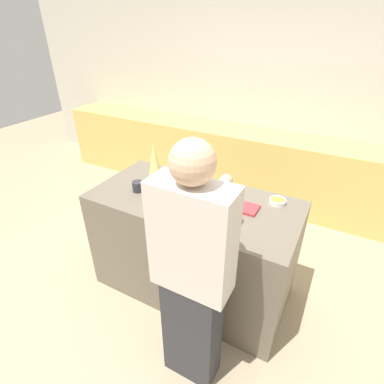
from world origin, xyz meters
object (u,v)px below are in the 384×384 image
at_px(gingerbread_house, 188,189).
at_px(mug, 138,186).
at_px(cookbook, 243,207).
at_px(person, 193,276).
at_px(candy_bowl_near_tray_right, 230,187).
at_px(candy_bowl_center_rear, 166,179).
at_px(baking_tray, 188,200).
at_px(candy_bowl_far_left, 278,201).
at_px(decorative_tree, 154,160).
at_px(candy_bowl_near_tray_left, 154,185).

relative_size(gingerbread_house, mug, 2.86).
distance_m(cookbook, person, 0.73).
bearing_deg(mug, candy_bowl_near_tray_right, 29.72).
xyz_separation_m(candy_bowl_center_rear, candy_bowl_near_tray_right, (0.54, 0.12, 0.00)).
distance_m(baking_tray, candy_bowl_far_left, 0.68).
distance_m(candy_bowl_near_tray_right, candy_bowl_far_left, 0.40).
bearing_deg(mug, baking_tray, 7.53).
distance_m(candy_bowl_near_tray_right, cookbook, 0.29).
bearing_deg(decorative_tree, candy_bowl_near_tray_left, -57.92).
bearing_deg(decorative_tree, candy_bowl_near_tray_right, 7.37).
bearing_deg(candy_bowl_near_tray_left, candy_bowl_center_rear, 75.64).
distance_m(gingerbread_house, candy_bowl_far_left, 0.69).
xyz_separation_m(gingerbread_house, candy_bowl_center_rear, (-0.32, 0.19, -0.08)).
xyz_separation_m(baking_tray, candy_bowl_near_tray_right, (0.22, 0.31, 0.02)).
relative_size(candy_bowl_center_rear, mug, 1.22).
height_order(candy_bowl_center_rear, cookbook, candy_bowl_center_rear).
relative_size(gingerbread_house, decorative_tree, 0.78).
relative_size(candy_bowl_far_left, candy_bowl_near_tray_left, 1.21).
bearing_deg(person, candy_bowl_far_left, 75.42).
height_order(decorative_tree, person, person).
bearing_deg(candy_bowl_center_rear, cookbook, -6.95).
bearing_deg(candy_bowl_near_tray_left, decorative_tree, 122.08).
distance_m(candy_bowl_near_tray_right, person, 0.95).
bearing_deg(candy_bowl_far_left, candy_bowl_center_rear, -173.98).
relative_size(gingerbread_house, candy_bowl_far_left, 2.00).
height_order(candy_bowl_near_tray_left, cookbook, candy_bowl_near_tray_left).
bearing_deg(cookbook, candy_bowl_center_rear, 173.05).
relative_size(candy_bowl_near_tray_right, candy_bowl_near_tray_left, 0.93).
xyz_separation_m(decorative_tree, mug, (0.02, -0.28, -0.11)).
height_order(candy_bowl_far_left, candy_bowl_near_tray_left, candy_bowl_near_tray_left).
height_order(gingerbread_house, candy_bowl_center_rear, gingerbread_house).
bearing_deg(candy_bowl_center_rear, candy_bowl_near_tray_left, -104.36).
xyz_separation_m(candy_bowl_near_tray_right, cookbook, (0.19, -0.21, -0.01)).
bearing_deg(candy_bowl_center_rear, person, -49.37).
bearing_deg(candy_bowl_near_tray_left, gingerbread_house, -10.18).
xyz_separation_m(gingerbread_house, cookbook, (0.41, 0.10, -0.09)).
distance_m(candy_bowl_center_rear, mug, 0.27).
bearing_deg(candy_bowl_center_rear, baking_tray, -30.89).
bearing_deg(baking_tray, person, -58.70).
bearing_deg(cookbook, decorative_tree, 171.80).
height_order(candy_bowl_center_rear, mug, mug).
bearing_deg(candy_bowl_far_left, person, -104.58).
xyz_separation_m(baking_tray, candy_bowl_center_rear, (-0.32, 0.19, 0.02)).
height_order(candy_bowl_far_left, mug, mug).
distance_m(candy_bowl_center_rear, candy_bowl_near_tray_left, 0.13).
height_order(gingerbread_house, decorative_tree, decorative_tree).
xyz_separation_m(cookbook, person, (-0.03, -0.73, -0.06)).
height_order(decorative_tree, candy_bowl_center_rear, decorative_tree).
xyz_separation_m(candy_bowl_near_tray_left, person, (0.73, -0.69, -0.07)).
relative_size(candy_bowl_far_left, person, 0.07).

